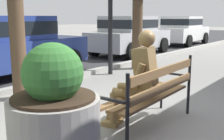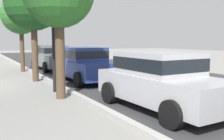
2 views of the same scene
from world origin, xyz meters
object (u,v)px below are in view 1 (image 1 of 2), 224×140
Objects in this scene: concrete_planter at (54,117)px; parked_car_blue at (9,44)px; parked_car_silver at (130,34)px; parked_car_white at (182,29)px; bronze_statue_seated at (135,81)px; park_bench at (153,91)px.

parked_car_blue reaches higher than concrete_planter.
parked_car_silver and parked_car_white have the same top height.
bronze_statue_seated is 0.33× the size of parked_car_white.
park_bench is 1.40× the size of concrete_planter.
parked_car_silver is (5.53, 0.00, 0.00)m from parked_car_blue.
parked_car_blue is (2.26, 4.37, 0.31)m from concrete_planter.
parked_car_white is at bearing 0.00° from parked_car_blue.
parked_car_silver is 1.00× the size of parked_car_white.
parked_car_blue is at bearing 78.64° from bronze_statue_seated.
bronze_statue_seated is at bearing -145.29° from parked_car_silver.
bronze_statue_seated reaches higher than park_bench.
park_bench is 12.40m from parked_car_white.
bronze_statue_seated is at bearing -159.03° from parked_car_white.
concrete_planter is (-1.36, 0.08, -0.13)m from bronze_statue_seated.
concrete_planter is at bearing 176.53° from bronze_statue_seated.
parked_car_silver reaches higher than bronze_statue_seated.
park_bench is 0.43× the size of parked_car_silver.
parked_car_blue is 10.71m from parked_car_white.
park_bench is at bearing -99.40° from parked_car_blue.
parked_car_white reaches higher than concrete_planter.
concrete_planter is 4.93m from parked_car_blue.
parked_car_white is (10.71, 0.00, 0.00)m from parked_car_blue.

